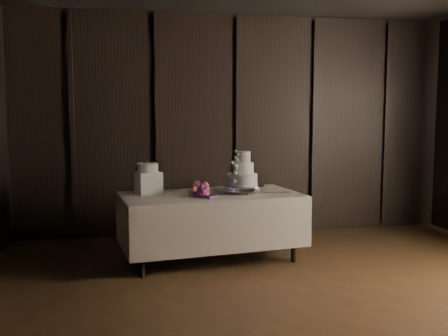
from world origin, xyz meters
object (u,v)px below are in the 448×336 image
small_cake (148,168)px  bouquet (200,190)px  wedding_cake (241,172)px  box_pedestal (148,183)px  cake_stand (243,189)px  display_table (211,224)px

small_cake → bouquet: bearing=-25.3°
wedding_cake → box_pedestal: (-1.04, 0.12, -0.12)m
cake_stand → bouquet: 0.54m
display_table → small_cake: small_cake is taller
bouquet → box_pedestal: box_pedestal is taller
box_pedestal → bouquet: bearing=-25.3°
wedding_cake → bouquet: bearing=171.3°
bouquet → display_table: bearing=45.4°
display_table → small_cake: (-0.69, 0.12, 0.64)m
cake_stand → display_table: bearing=-178.3°
display_table → small_cake: 0.95m
box_pedestal → display_table: bearing=-9.6°
cake_stand → bouquet: size_ratio=1.19×
box_pedestal → small_cake: 0.17m
small_cake → cake_stand: bearing=-5.7°
wedding_cake → cake_stand: bearing=5.2°
cake_stand → wedding_cake: 0.20m
bouquet → box_pedestal: 0.61m
wedding_cake → bouquet: (-0.49, -0.14, -0.17)m
small_cake → display_table: bearing=-9.6°
display_table → small_cake: bearing=161.7°
small_cake → box_pedestal: bearing=0.0°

